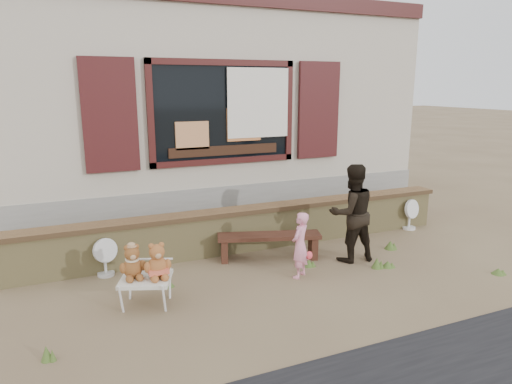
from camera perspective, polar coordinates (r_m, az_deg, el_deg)
name	(u,v)px	position (r m, az deg, el deg)	size (l,w,h in m)	color
ground	(273,272)	(6.32, 2.18, -10.01)	(80.00, 80.00, 0.00)	brown
shopfront	(185,109)	(10.06, -8.91, 10.24)	(8.04, 5.13, 4.00)	#ACA08B
brick_wall	(246,228)	(7.06, -1.28, -4.53)	(7.10, 0.36, 0.67)	tan
bench	(269,241)	(6.68, 1.65, -6.13)	(1.52, 0.75, 0.38)	#361B12
folding_chair	(146,280)	(5.48, -13.60, -10.64)	(0.70, 0.66, 0.34)	silver
teddy_bear_left	(132,261)	(5.42, -15.20, -8.31)	(0.30, 0.26, 0.41)	brown
teddy_bear_right	(157,260)	(5.36, -12.26, -8.27)	(0.31, 0.27, 0.43)	brown
child	(300,245)	(6.05, 5.52, -6.63)	(0.32, 0.21, 0.89)	pink
adult	(352,213)	(6.67, 11.88, -2.58)	(0.69, 0.54, 1.42)	black
fan_left	(105,257)	(6.45, -18.39, -7.69)	(0.34, 0.22, 0.53)	silver
fan_right	(410,214)	(8.50, 18.67, -2.64)	(0.35, 0.23, 0.54)	silver
grass_tufts	(339,268)	(6.41, 10.32, -9.36)	(5.72, 1.56, 0.15)	#466126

